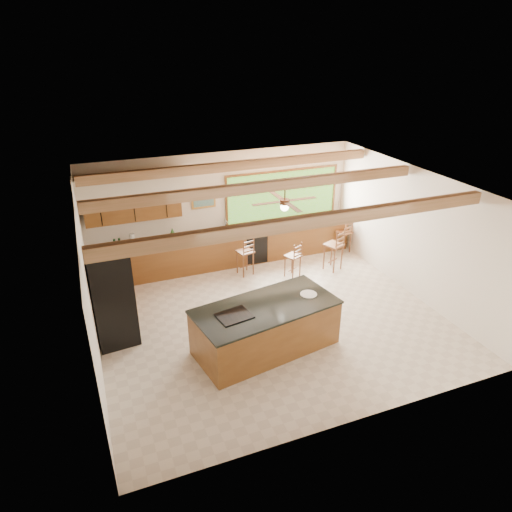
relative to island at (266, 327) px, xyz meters
name	(u,v)px	position (x,y,z in m)	size (l,w,h in m)	color
ground	(270,318)	(0.51, 0.93, -0.49)	(7.20, 7.20, 0.00)	beige
room_shell	(252,215)	(0.34, 1.59, 1.73)	(7.27, 6.54, 3.02)	silver
counter_run	(203,259)	(-0.31, 3.45, -0.02)	(7.12, 3.10, 1.27)	brown
island	(266,327)	(0.00, 0.00, 0.00)	(2.96, 1.76, 0.99)	brown
refrigerator	(112,298)	(-2.71, 1.33, 0.51)	(0.85, 0.83, 2.00)	black
bar_stool_a	(246,253)	(0.71, 3.06, 0.14)	(0.46, 0.46, 1.06)	brown
bar_stool_b	(335,246)	(2.97, 2.47, 0.21)	(0.55, 0.55, 1.17)	brown
bar_stool_c	(294,257)	(1.79, 2.48, 0.09)	(0.46, 0.46, 0.98)	brown
bar_stool_d	(345,233)	(3.81, 3.33, 0.11)	(0.45, 0.45, 1.01)	brown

